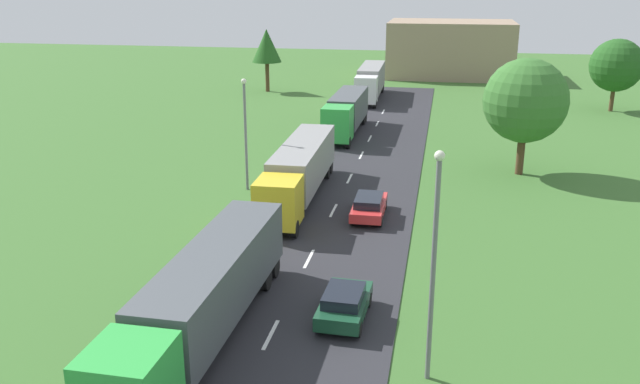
{
  "coord_description": "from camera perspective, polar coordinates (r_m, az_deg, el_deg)",
  "views": [
    {
      "loc": [
        6.46,
        6.37,
        14.05
      ],
      "look_at": [
        -0.28,
        42.2,
        2.23
      ],
      "focal_mm": 37.6,
      "sensor_mm": 36.0,
      "label": 1
    }
  ],
  "objects": [
    {
      "name": "car_fourth",
      "position": [
        28.79,
        2.08,
        -9.44
      ],
      "size": [
        2.0,
        4.0,
        1.41
      ],
      "color": "#19472D",
      "rests_on": "road"
    },
    {
      "name": "distant_building",
      "position": [
        100.76,
        11.04,
        11.86
      ],
      "size": [
        17.63,
        12.39,
        7.82
      ],
      "primitive_type": "cube",
      "color": "#9E846B",
      "rests_on": "ground"
    },
    {
      "name": "truck_fourth",
      "position": [
        62.08,
        2.25,
        6.85
      ],
      "size": [
        2.57,
        12.37,
        3.52
      ],
      "color": "green",
      "rests_on": "road"
    },
    {
      "name": "tree_lime",
      "position": [
        85.53,
        -4.56,
        12.28
      ],
      "size": [
        3.69,
        3.69,
        7.75
      ],
      "color": "#513823",
      "rests_on": "ground"
    },
    {
      "name": "tree_pine",
      "position": [
        79.06,
        23.92,
        9.82
      ],
      "size": [
        5.59,
        5.59,
        7.72
      ],
      "color": "#513823",
      "rests_on": "ground"
    },
    {
      "name": "car_fifth",
      "position": [
        40.57,
        4.19,
        -1.16
      ],
      "size": [
        1.92,
        4.57,
        1.38
      ],
      "color": "red",
      "rests_on": "road"
    },
    {
      "name": "truck_third",
      "position": [
        43.52,
        -1.76,
        1.96
      ],
      "size": [
        2.75,
        14.65,
        3.46
      ],
      "color": "yellow",
      "rests_on": "road"
    },
    {
      "name": "lamppost_third",
      "position": [
        45.29,
        -6.37,
        5.39
      ],
      "size": [
        0.36,
        0.36,
        7.62
      ],
      "color": "slate",
      "rests_on": "ground"
    },
    {
      "name": "tree_maple",
      "position": [
        50.71,
        17.1,
        7.43
      ],
      "size": [
        6.07,
        6.07,
        8.52
      ],
      "color": "#513823",
      "rests_on": "ground"
    },
    {
      "name": "lamppost_second",
      "position": [
        23.51,
        9.67,
        -5.54
      ],
      "size": [
        0.36,
        0.36,
        8.6
      ],
      "color": "slate",
      "rests_on": "ground"
    },
    {
      "name": "truck_second",
      "position": [
        26.93,
        -9.88,
        -8.71
      ],
      "size": [
        2.72,
        15.04,
        3.47
      ],
      "color": "green",
      "rests_on": "road"
    },
    {
      "name": "truck_fifth",
      "position": [
        80.54,
        4.32,
        9.45
      ],
      "size": [
        2.81,
        13.4,
        3.75
      ],
      "color": "white",
      "rests_on": "road"
    }
  ]
}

